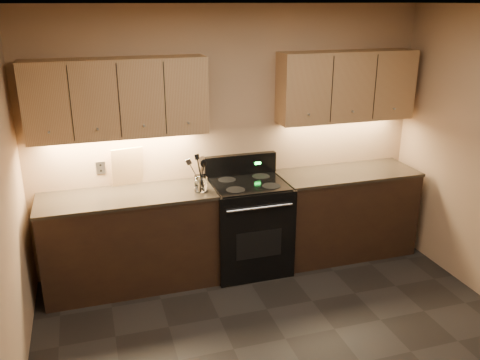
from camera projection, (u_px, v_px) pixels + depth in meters
name	position (u px, v px, depth m)	size (l,w,h in m)	color
ceiling	(328.00, 4.00, 2.90)	(4.00, 4.00, 0.00)	silver
wall_back	(231.00, 139.00, 5.13)	(4.00, 0.04, 2.60)	tan
counter_left	(130.00, 240.00, 4.83)	(1.62, 0.62, 0.93)	black
counter_right	(345.00, 212.00, 5.47)	(1.46, 0.62, 0.93)	black
stove	(248.00, 225.00, 5.14)	(0.76, 0.68, 1.14)	black
upper_cab_left	(118.00, 98.00, 4.52)	(1.60, 0.30, 0.70)	tan
upper_cab_right	(347.00, 86.00, 5.16)	(1.44, 0.30, 0.70)	tan
outlet_plate	(101.00, 168.00, 4.82)	(0.09, 0.01, 0.12)	#B2B5BA
utensil_crock	(201.00, 184.00, 4.75)	(0.15, 0.15, 0.15)	white
cutting_board	(127.00, 167.00, 4.86)	(0.30, 0.02, 0.38)	tan
wooden_spoon	(199.00, 174.00, 4.71)	(0.06, 0.06, 0.31)	tan
black_spoon	(200.00, 172.00, 4.73)	(0.06, 0.06, 0.34)	black
black_turner	(203.00, 172.00, 4.69)	(0.08, 0.08, 0.36)	black
steel_spatula	(202.00, 172.00, 4.72)	(0.08, 0.08, 0.35)	silver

